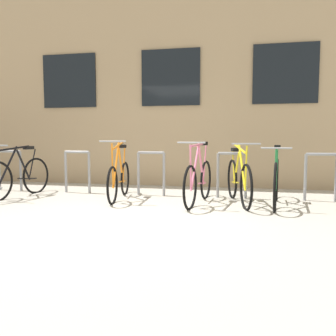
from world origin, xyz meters
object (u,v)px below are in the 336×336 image
at_px(bicycle_black, 18,176).
at_px(bicycle_yellow, 239,180).
at_px(bicycle_orange, 119,178).
at_px(bicycle_green, 276,181).
at_px(bicycle_pink, 199,180).

bearing_deg(bicycle_black, bicycle_yellow, 2.55).
height_order(bicycle_orange, bicycle_yellow, bicycle_orange).
relative_size(bicycle_orange, bicycle_yellow, 0.94).
bearing_deg(bicycle_yellow, bicycle_green, -4.22).
distance_m(bicycle_orange, bicycle_green, 2.68).
relative_size(bicycle_green, bicycle_yellow, 1.02).
bearing_deg(bicycle_yellow, bicycle_orange, 179.98).
distance_m(bicycle_black, bicycle_yellow, 3.99).
xyz_separation_m(bicycle_green, bicycle_yellow, (-0.59, 0.04, -0.01)).
bearing_deg(bicycle_orange, bicycle_black, -174.64).
height_order(bicycle_black, bicycle_yellow, bicycle_yellow).
bearing_deg(bicycle_orange, bicycle_pink, -5.30).
xyz_separation_m(bicycle_orange, bicycle_pink, (1.44, -0.13, 0.02)).
distance_m(bicycle_green, bicycle_pink, 1.25).
bearing_deg(bicycle_green, bicycle_black, -178.33).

